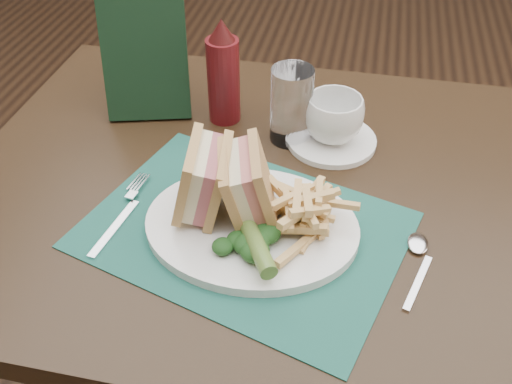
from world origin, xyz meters
TOP-DOWN VIEW (x-y plane):
  - floor at (0.00, 0.00)m, footprint 7.00×7.00m
  - table_main at (0.00, -0.50)m, footprint 0.90×0.75m
  - placemat at (0.02, -0.61)m, footprint 0.50×0.42m
  - plate at (0.03, -0.61)m, footprint 0.30×0.24m
  - sandwich_half_a at (-0.06, -0.60)m, footprint 0.09×0.12m
  - sandwich_half_b at (0.00, -0.60)m, footprint 0.10×0.12m
  - kale_garnish at (0.04, -0.66)m, footprint 0.11×0.08m
  - pickle_spear at (0.05, -0.67)m, footprint 0.08×0.12m
  - fries_pile at (0.10, -0.60)m, footprint 0.18×0.20m
  - fork at (-0.16, -0.62)m, footprint 0.06×0.17m
  - spoon at (0.26, -0.64)m, footprint 0.08×0.15m
  - saucer at (0.12, -0.38)m, footprint 0.16×0.16m
  - coffee_cup at (0.12, -0.38)m, footprint 0.14×0.14m
  - drinking_glass at (0.05, -0.38)m, footprint 0.07×0.07m
  - ketchup_bottle at (-0.07, -0.34)m, footprint 0.06×0.06m
  - check_presenter at (-0.21, -0.34)m, footprint 0.16×0.12m

SIDE VIEW (x-z plane):
  - floor at x=0.00m, z-range 0.00..0.00m
  - table_main at x=0.00m, z-range 0.00..0.75m
  - placemat at x=0.02m, z-range 0.75..0.75m
  - spoon at x=0.26m, z-range 0.75..0.76m
  - saucer at x=0.12m, z-range 0.75..0.76m
  - fork at x=-0.16m, z-range 0.75..0.76m
  - plate at x=0.03m, z-range 0.75..0.77m
  - kale_garnish at x=0.04m, z-range 0.77..0.79m
  - pickle_spear at x=0.05m, z-range 0.78..0.80m
  - fries_pile at x=0.10m, z-range 0.77..0.83m
  - coffee_cup at x=0.12m, z-range 0.76..0.84m
  - drinking_glass at x=0.05m, z-range 0.75..0.88m
  - sandwich_half_b at x=0.00m, z-range 0.77..0.88m
  - sandwich_half_a at x=-0.06m, z-range 0.77..0.88m
  - ketchup_bottle at x=-0.07m, z-range 0.75..0.94m
  - check_presenter at x=-0.21m, z-range 0.75..0.98m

